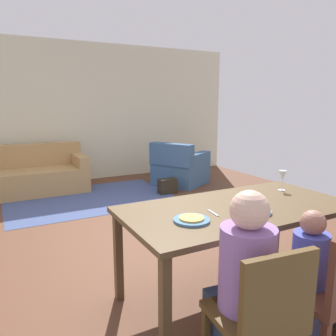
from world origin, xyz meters
TOP-DOWN VIEW (x-y plane):
  - ground_plane at (0.00, 0.41)m, footprint 6.44×6.01m
  - back_wall at (0.00, 3.46)m, footprint 6.44×0.10m
  - dining_table at (-0.03, -1.30)m, footprint 1.81×0.92m
  - plate_near_man at (-0.53, -1.42)m, footprint 0.25×0.25m
  - pizza_near_man at (-0.53, -1.42)m, footprint 0.17×0.17m
  - plate_near_child at (-0.03, -1.48)m, footprint 0.25×0.25m
  - pizza_near_child at (-0.03, -1.48)m, footprint 0.17×0.17m
  - wine_glass at (0.62, -1.12)m, footprint 0.07×0.07m
  - fork at (-0.30, -1.35)m, footprint 0.03×0.15m
  - knife at (0.13, -1.20)m, footprint 0.02×0.17m
  - dining_chair_man at (-0.54, -2.12)m, footprint 0.46×0.46m
  - person_man at (-0.53, -1.95)m, footprint 0.31×0.41m
  - dining_chair_child at (-0.02, -2.12)m, footprint 0.47×0.47m
  - person_child at (-0.03, -1.95)m, footprint 0.22×0.30m
  - area_rug at (-0.35, 2.00)m, footprint 2.60×1.80m
  - couch at (-1.22, 2.86)m, footprint 2.00×0.86m
  - armchair at (1.43, 2.17)m, footprint 1.17×1.16m
  - handbag at (0.93, 1.70)m, footprint 0.32×0.16m

SIDE VIEW (x-z plane):
  - ground_plane at x=0.00m, z-range -0.02..0.00m
  - area_rug at x=-0.35m, z-range 0.00..0.01m
  - handbag at x=0.93m, z-range 0.00..0.26m
  - couch at x=-1.22m, z-range -0.11..0.71m
  - armchair at x=1.43m, z-range -0.09..0.73m
  - person_child at x=-0.03m, z-range -0.03..0.89m
  - dining_chair_man at x=-0.54m, z-range 0.06..0.93m
  - dining_chair_child at x=-0.02m, z-range 0.06..0.93m
  - person_man at x=-0.53m, z-range -0.04..1.07m
  - dining_table at x=-0.03m, z-range 0.31..1.07m
  - fork at x=-0.30m, z-range 0.76..0.77m
  - knife at x=0.13m, z-range 0.76..0.77m
  - plate_near_man at x=-0.53m, z-range 0.76..0.78m
  - plate_near_child at x=-0.03m, z-range 0.76..0.78m
  - pizza_near_man at x=-0.53m, z-range 0.78..0.79m
  - pizza_near_child at x=-0.03m, z-range 0.78..0.79m
  - wine_glass at x=0.62m, z-range 0.80..0.99m
  - back_wall at x=0.00m, z-range 0.00..2.70m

